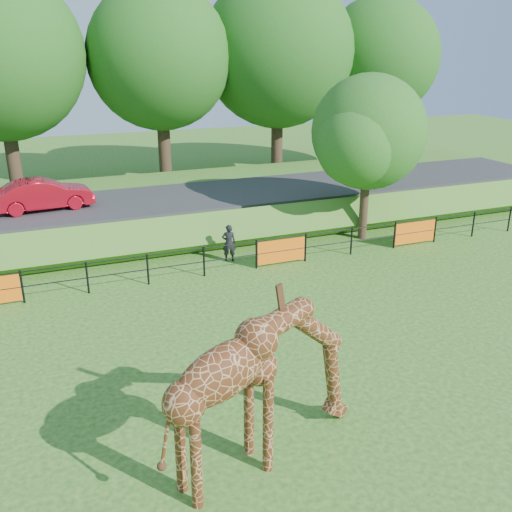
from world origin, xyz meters
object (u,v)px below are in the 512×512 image
object	(u,v)px
giraffe	(264,387)
tree_east	(370,137)
car_red	(44,194)
visitor	(229,243)

from	to	relation	value
giraffe	tree_east	xyz separation A→B (m)	(9.31, 11.22, 2.65)
car_red	tree_east	world-z (taller)	tree_east
visitor	tree_east	world-z (taller)	tree_east
tree_east	car_red	bearing A→B (deg)	160.86
giraffe	visitor	size ratio (longest dim) A/B	3.16
giraffe	car_red	world-z (taller)	giraffe
giraffe	car_red	xyz separation A→B (m)	(-3.18, 15.55, 0.43)
visitor	tree_east	bearing A→B (deg)	-158.48
car_red	visitor	distance (m)	8.00
giraffe	visitor	world-z (taller)	giraffe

